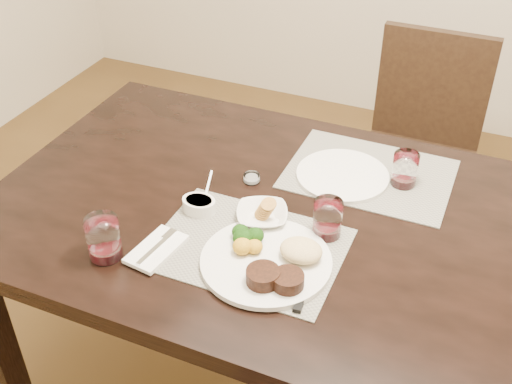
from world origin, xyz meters
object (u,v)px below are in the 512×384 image
at_px(cracker_bowl, 262,215).
at_px(wine_glass_near, 327,220).
at_px(chair_far, 420,139).
at_px(steak_knife, 305,290).
at_px(dinner_plate, 271,260).
at_px(far_plate, 342,175).

xyz_separation_m(cracker_bowl, wine_glass_near, (0.17, 0.01, 0.03)).
xyz_separation_m(chair_far, steak_knife, (-0.06, -1.19, 0.26)).
distance_m(steak_knife, wine_glass_near, 0.22).
height_order(dinner_plate, far_plate, dinner_plate).
bearing_deg(cracker_bowl, steak_knife, -46.16).
bearing_deg(far_plate, chair_far, 80.97).
bearing_deg(chair_far, cracker_bowl, -104.03).
relative_size(wine_glass_near, far_plate, 0.38).
bearing_deg(wine_glass_near, cracker_bowl, -175.18).
height_order(dinner_plate, wine_glass_near, wine_glass_near).
xyz_separation_m(cracker_bowl, far_plate, (0.13, 0.27, -0.01)).
distance_m(dinner_plate, wine_glass_near, 0.19).
height_order(steak_knife, wine_glass_near, wine_glass_near).
distance_m(dinner_plate, far_plate, 0.43).
bearing_deg(wine_glass_near, chair_far, 85.47).
xyz_separation_m(dinner_plate, wine_glass_near, (0.08, 0.16, 0.03)).
relative_size(dinner_plate, steak_knife, 1.43).
bearing_deg(steak_knife, far_plate, 90.86).
distance_m(chair_far, far_plate, 0.77).
bearing_deg(chair_far, wine_glass_near, -94.53).
xyz_separation_m(chair_far, dinner_plate, (-0.16, -1.14, 0.27)).
bearing_deg(far_plate, cracker_bowl, -116.09).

